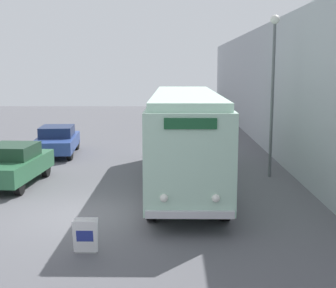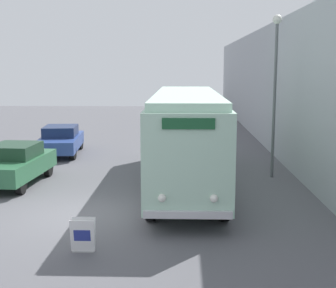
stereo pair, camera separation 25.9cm
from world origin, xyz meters
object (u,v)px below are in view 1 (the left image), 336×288
vintage_bus (185,133)px  streetlamp (273,74)px  parked_car_near (12,164)px  sign_board (85,236)px  parked_car_mid (57,140)px

vintage_bus → streetlamp: (3.47, 1.36, 2.18)m
vintage_bus → streetlamp: size_ratio=1.76×
streetlamp → parked_car_near: size_ratio=1.49×
sign_board → parked_car_near: parked_car_near is taller
vintage_bus → parked_car_near: 6.61m
sign_board → parked_car_near: size_ratio=0.19×
vintage_bus → sign_board: 7.22m
parked_car_near → parked_car_mid: parked_car_near is taller
streetlamp → vintage_bus: bearing=-158.6°
vintage_bus → sign_board: (-2.52, -6.58, -1.56)m
parked_car_near → streetlamp: bearing=11.8°
parked_car_mid → parked_car_near: bearing=-97.1°
parked_car_near → parked_car_mid: 6.17m
vintage_bus → parked_car_mid: 8.88m
sign_board → parked_car_mid: bearing=106.8°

